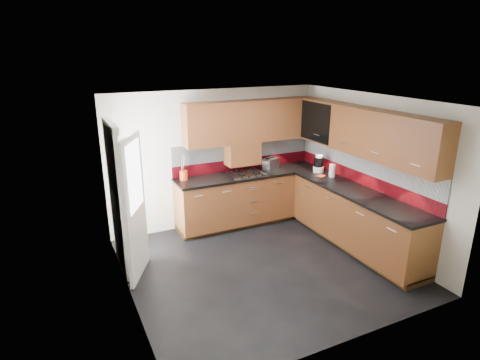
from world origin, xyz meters
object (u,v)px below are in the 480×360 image
gas_hob (246,173)px  food_processor (319,164)px  toaster (271,164)px  utensil_pot (183,174)px

gas_hob → food_processor: size_ratio=1.86×
gas_hob → toaster: 0.56m
gas_hob → food_processor: 1.30m
utensil_pot → toaster: (1.64, -0.06, -0.00)m
utensil_pot → food_processor: size_ratio=1.48×
utensil_pot → food_processor: (2.32, -0.60, 0.04)m
toaster → food_processor: 0.86m
gas_hob → food_processor: bearing=-20.0°
utensil_pot → toaster: 1.65m
toaster → food_processor: (0.67, -0.54, 0.04)m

